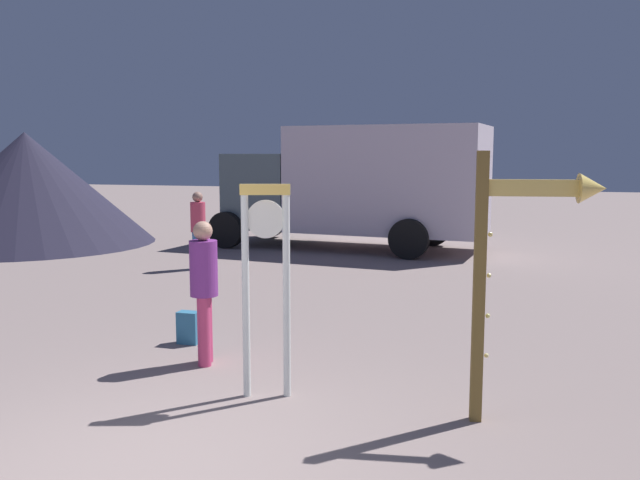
# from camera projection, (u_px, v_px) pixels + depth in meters

# --- Properties ---
(ground_plane) EXTENTS (80.00, 80.00, 0.00)m
(ground_plane) POSITION_uv_depth(u_px,v_px,m) (134.00, 480.00, 4.79)
(ground_plane) COLOR gray
(standing_clock) EXTENTS (0.47, 0.21, 2.04)m
(standing_clock) POSITION_uv_depth(u_px,v_px,m) (266.00, 269.00, 6.30)
(standing_clock) COLOR white
(standing_clock) RESTS_ON ground_plane
(arrow_sign) EXTENTS (1.06, 0.33, 2.35)m
(arrow_sign) POSITION_uv_depth(u_px,v_px,m) (522.00, 243.00, 5.62)
(arrow_sign) COLOR brown
(arrow_sign) RESTS_ON ground_plane
(person_near_clock) EXTENTS (0.31, 0.31, 1.59)m
(person_near_clock) POSITION_uv_depth(u_px,v_px,m) (204.00, 285.00, 7.33)
(person_near_clock) COLOR #C93B6A
(person_near_clock) RESTS_ON ground_plane
(backpack) EXTENTS (0.26, 0.20, 0.40)m
(backpack) POSITION_uv_depth(u_px,v_px,m) (189.00, 328.00, 8.22)
(backpack) COLOR teal
(backpack) RESTS_ON ground_plane
(person_distant) EXTENTS (0.30, 0.30, 1.56)m
(person_distant) POSITION_uv_depth(u_px,v_px,m) (198.00, 226.00, 13.45)
(person_distant) COLOR #386AAA
(person_distant) RESTS_ON ground_plane
(box_truck_near) EXTENTS (6.74, 3.18, 2.96)m
(box_truck_near) POSITION_uv_depth(u_px,v_px,m) (361.00, 183.00, 16.27)
(box_truck_near) COLOR silver
(box_truck_near) RESTS_ON ground_plane
(dome_tent) EXTENTS (6.35, 6.35, 2.87)m
(dome_tent) POSITION_uv_depth(u_px,v_px,m) (27.00, 188.00, 17.21)
(dome_tent) COLOR #211F31
(dome_tent) RESTS_ON ground_plane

